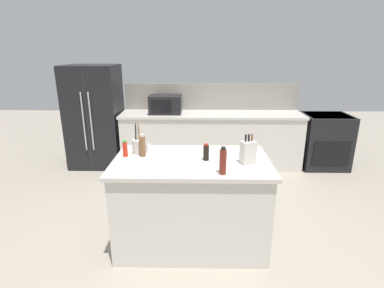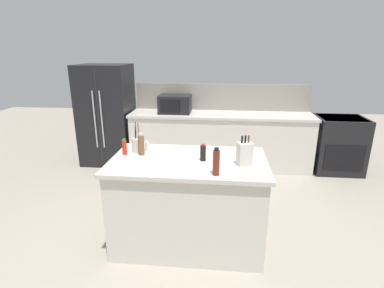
# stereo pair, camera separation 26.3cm
# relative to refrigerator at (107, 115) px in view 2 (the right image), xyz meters

# --- Properties ---
(ground_plane) EXTENTS (14.00, 14.00, 0.00)m
(ground_plane) POSITION_rel_refrigerator_xyz_m (1.71, -2.25, -0.87)
(ground_plane) COLOR gray
(back_counter_run) EXTENTS (3.07, 0.66, 0.94)m
(back_counter_run) POSITION_rel_refrigerator_xyz_m (2.01, -0.05, -0.39)
(back_counter_run) COLOR beige
(back_counter_run) RESTS_ON ground_plane
(wall_backsplash) EXTENTS (3.03, 0.03, 0.46)m
(wall_backsplash) POSITION_rel_refrigerator_xyz_m (2.01, 0.27, 0.30)
(wall_backsplash) COLOR gray
(wall_backsplash) RESTS_ON back_counter_run
(kitchen_island) EXTENTS (1.55, 0.92, 0.94)m
(kitchen_island) POSITION_rel_refrigerator_xyz_m (1.71, -2.25, -0.39)
(kitchen_island) COLOR beige
(kitchen_island) RESTS_ON ground_plane
(refrigerator) EXTENTS (0.86, 0.75, 1.73)m
(refrigerator) POSITION_rel_refrigerator_xyz_m (0.00, 0.00, 0.00)
(refrigerator) COLOR black
(refrigerator) RESTS_ON ground_plane
(range_oven) EXTENTS (0.76, 0.65, 0.92)m
(range_oven) POSITION_rel_refrigerator_xyz_m (3.96, -0.05, -0.40)
(range_oven) COLOR black
(range_oven) RESTS_ON ground_plane
(microwave) EXTENTS (0.53, 0.39, 0.30)m
(microwave) POSITION_rel_refrigerator_xyz_m (1.23, -0.05, 0.23)
(microwave) COLOR black
(microwave) RESTS_ON back_counter_run
(knife_block) EXTENTS (0.16, 0.14, 0.29)m
(knife_block) POSITION_rel_refrigerator_xyz_m (2.25, -2.34, 0.19)
(knife_block) COLOR beige
(knife_block) RESTS_ON kitchen_island
(utensil_crock) EXTENTS (0.12, 0.12, 0.32)m
(utensil_crock) POSITION_rel_refrigerator_xyz_m (1.15, -2.07, 0.16)
(utensil_crock) COLOR beige
(utensil_crock) RESTS_ON kitchen_island
(salt_shaker) EXTENTS (0.05, 0.05, 0.11)m
(salt_shaker) POSITION_rel_refrigerator_xyz_m (1.24, -2.04, 0.13)
(salt_shaker) COLOR silver
(salt_shaker) RESTS_ON kitchen_island
(hot_sauce_bottle) EXTENTS (0.05, 0.05, 0.17)m
(hot_sauce_bottle) POSITION_rel_refrigerator_xyz_m (1.03, -2.16, 0.15)
(hot_sauce_bottle) COLOR red
(hot_sauce_bottle) RESTS_ON kitchen_island
(pepper_grinder) EXTENTS (0.06, 0.06, 0.23)m
(pepper_grinder) POSITION_rel_refrigerator_xyz_m (1.21, -2.15, 0.18)
(pepper_grinder) COLOR brown
(pepper_grinder) RESTS_ON kitchen_island
(vinegar_bottle) EXTENTS (0.06, 0.06, 0.25)m
(vinegar_bottle) POSITION_rel_refrigerator_xyz_m (1.99, -2.59, 0.19)
(vinegar_bottle) COLOR maroon
(vinegar_bottle) RESTS_ON kitchen_island
(soy_sauce_bottle) EXTENTS (0.06, 0.06, 0.17)m
(soy_sauce_bottle) POSITION_rel_refrigerator_xyz_m (1.85, -2.26, 0.15)
(soy_sauce_bottle) COLOR black
(soy_sauce_bottle) RESTS_ON kitchen_island
(honey_jar) EXTENTS (0.07, 0.07, 0.14)m
(honey_jar) POSITION_rel_refrigerator_xyz_m (1.12, -1.89, 0.14)
(honey_jar) COLOR gold
(honey_jar) RESTS_ON kitchen_island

